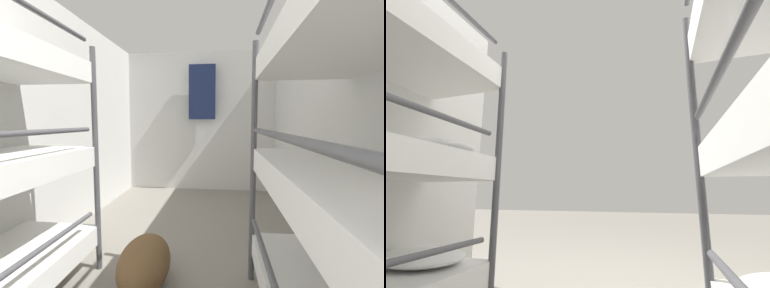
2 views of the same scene
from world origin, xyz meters
The scene contains 6 objects.
wall_left centered at (-1.30, 2.43, 1.19)m, with size 0.06×4.98×2.39m.
wall_right centered at (1.30, 2.43, 1.19)m, with size 0.06×4.98×2.39m.
wall_back centered at (0.00, 4.89, 1.19)m, with size 2.65×0.06×2.39m.
bunk_stack_right_near centered at (0.93, 1.38, 0.94)m, with size 0.68×1.78×1.81m.
duffel_bag centered at (-0.17, 2.12, 0.18)m, with size 0.36×0.60×0.36m.
hanging_coat centered at (0.04, 4.74, 1.69)m, with size 0.44×0.12×0.90m.
Camera 1 is at (0.38, 0.40, 1.21)m, focal length 24.00 mm.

